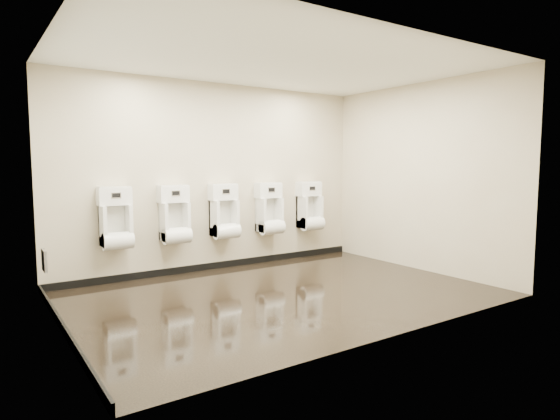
{
  "coord_description": "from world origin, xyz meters",
  "views": [
    {
      "loc": [
        -3.18,
        -4.65,
        1.59
      ],
      "look_at": [
        0.33,
        0.55,
        0.98
      ],
      "focal_mm": 30.0,
      "sensor_mm": 36.0,
      "label": 1
    }
  ],
  "objects_px": {
    "urinal_3": "(270,212)",
    "urinal_4": "(310,210)",
    "urinal_1": "(175,219)",
    "urinal_2": "(225,215)",
    "access_panel": "(44,261)",
    "urinal_0": "(116,223)"
  },
  "relations": [
    {
      "from": "urinal_1",
      "to": "urinal_4",
      "type": "relative_size",
      "value": 1.0
    },
    {
      "from": "urinal_0",
      "to": "urinal_3",
      "type": "height_order",
      "value": "same"
    },
    {
      "from": "access_panel",
      "to": "urinal_1",
      "type": "height_order",
      "value": "urinal_1"
    },
    {
      "from": "urinal_0",
      "to": "access_panel",
      "type": "bearing_deg",
      "value": -156.09
    },
    {
      "from": "access_panel",
      "to": "urinal_4",
      "type": "bearing_deg",
      "value": 5.61
    },
    {
      "from": "access_panel",
      "to": "urinal_4",
      "type": "distance_m",
      "value": 4.17
    },
    {
      "from": "urinal_0",
      "to": "urinal_4",
      "type": "bearing_deg",
      "value": 0.0
    },
    {
      "from": "urinal_0",
      "to": "urinal_1",
      "type": "xyz_separation_m",
      "value": [
        0.81,
        0.0,
        0.0
      ]
    },
    {
      "from": "access_panel",
      "to": "urinal_2",
      "type": "distance_m",
      "value": 2.57
    },
    {
      "from": "urinal_0",
      "to": "urinal_1",
      "type": "distance_m",
      "value": 0.81
    },
    {
      "from": "access_panel",
      "to": "urinal_3",
      "type": "distance_m",
      "value": 3.36
    },
    {
      "from": "urinal_3",
      "to": "urinal_4",
      "type": "relative_size",
      "value": 1.0
    },
    {
      "from": "urinal_4",
      "to": "urinal_2",
      "type": "bearing_deg",
      "value": 180.0
    },
    {
      "from": "urinal_1",
      "to": "urinal_2",
      "type": "bearing_deg",
      "value": 0.0
    },
    {
      "from": "urinal_1",
      "to": "urinal_4",
      "type": "distance_m",
      "value": 2.41
    },
    {
      "from": "urinal_0",
      "to": "urinal_2",
      "type": "distance_m",
      "value": 1.6
    },
    {
      "from": "urinal_4",
      "to": "urinal_0",
      "type": "bearing_deg",
      "value": 180.0
    },
    {
      "from": "urinal_3",
      "to": "access_panel",
      "type": "bearing_deg",
      "value": -173.02
    },
    {
      "from": "access_panel",
      "to": "urinal_4",
      "type": "height_order",
      "value": "urinal_4"
    },
    {
      "from": "access_panel",
      "to": "urinal_2",
      "type": "height_order",
      "value": "urinal_2"
    },
    {
      "from": "urinal_3",
      "to": "urinal_4",
      "type": "bearing_deg",
      "value": 0.0
    },
    {
      "from": "urinal_1",
      "to": "urinal_2",
      "type": "xyz_separation_m",
      "value": [
        0.78,
        0.0,
        0.0
      ]
    }
  ]
}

